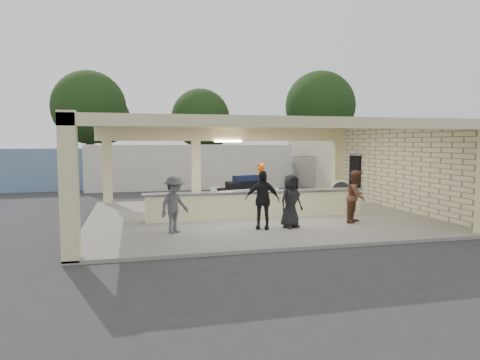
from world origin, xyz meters
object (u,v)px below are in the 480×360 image
object	(u,v)px
luggage_cart	(244,191)
container_white	(191,166)
passenger_c	(175,205)
passenger_d	(291,201)
drum_fan	(341,191)
container_blue	(15,170)
car_white_b	(371,170)
car_dark	(276,169)
passenger_b	(262,200)
baggage_handler	(260,185)
baggage_counter	(258,204)
passenger_a	(356,196)
car_white_a	(296,172)

from	to	relation	value
luggage_cart	container_white	bearing A→B (deg)	82.11
passenger_c	passenger_d	xyz separation A→B (m)	(3.71, -0.03, -0.01)
drum_fan	container_blue	bearing A→B (deg)	169.07
passenger_c	container_blue	size ratio (longest dim) A/B	0.18
drum_fan	car_white_b	world-z (taller)	car_white_b
car_white_b	luggage_cart	bearing A→B (deg)	146.17
drum_fan	car_dark	world-z (taller)	car_dark
passenger_b	car_dark	world-z (taller)	passenger_b
car_white_b	container_white	bearing A→B (deg)	114.12
luggage_cart	car_dark	bearing A→B (deg)	52.91
baggage_handler	passenger_d	xyz separation A→B (m)	(-0.29, -4.41, -0.08)
baggage_counter	drum_fan	distance (m)	5.35
passenger_a	container_blue	bearing A→B (deg)	90.14
passenger_d	car_white_a	xyz separation A→B (m)	(6.23, 15.52, -0.19)
luggage_cart	car_white_a	world-z (taller)	car_white_a
passenger_d	container_blue	xyz separation A→B (m)	(-11.63, 14.58, 0.29)
passenger_c	car_white_b	xyz separation A→B (m)	(16.42, 16.39, -0.21)
container_white	passenger_b	bearing A→B (deg)	-88.68
car_white_a	container_white	distance (m)	7.91
baggage_counter	container_blue	world-z (taller)	container_blue
drum_fan	passenger_a	distance (m)	4.63
passenger_c	container_white	bearing A→B (deg)	37.63
passenger_d	car_white_b	world-z (taller)	passenger_d
luggage_cart	passenger_b	world-z (taller)	passenger_b
baggage_handler	passenger_b	world-z (taller)	baggage_handler
passenger_b	passenger_c	world-z (taller)	passenger_b
car_white_b	container_blue	size ratio (longest dim) A/B	0.50
passenger_b	car_white_a	size ratio (longest dim) A/B	0.35
passenger_b	container_white	distance (m)	13.67
passenger_c	car_white_b	distance (m)	23.20
container_blue	drum_fan	bearing A→B (deg)	-35.94
drum_fan	car_white_b	bearing A→B (deg)	75.43
luggage_cart	passenger_d	distance (m)	4.07
car_white_b	car_dark	bearing A→B (deg)	91.62
passenger_c	passenger_d	bearing A→B (deg)	-43.33
drum_fan	container_white	size ratio (longest dim) A/B	0.08
drum_fan	passenger_b	distance (m)	6.88
passenger_a	passenger_d	distance (m)	2.50
baggage_counter	passenger_d	bearing A→B (deg)	-74.97
passenger_c	car_white_b	world-z (taller)	passenger_c
car_white_b	container_blue	world-z (taller)	container_blue
passenger_b	car_white_a	world-z (taller)	passenger_b
passenger_a	car_dark	world-z (taller)	passenger_a
drum_fan	passenger_a	size ratio (longest dim) A/B	0.58
drum_fan	passenger_c	xyz separation A→B (m)	(-7.84, -4.57, 0.31)
passenger_d	container_blue	distance (m)	18.66
car_white_b	passenger_b	bearing A→B (deg)	153.29
passenger_b	car_white_b	distance (m)	21.37
car_dark	container_white	xyz separation A→B (m)	(-7.01, -4.21, 0.55)
baggage_counter	drum_fan	bearing A→B (deg)	29.34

